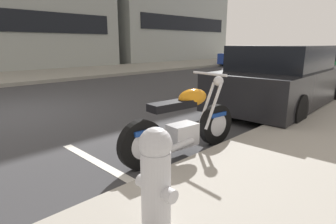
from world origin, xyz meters
TOP-DOWN VIEW (x-y plane):
  - ground_plane at (0.00, 0.00)m, footprint 260.00×260.00m
  - sidewalk_far_curb at (12.00, 6.88)m, footprint 120.00×5.00m
  - parking_stall_stripe at (0.00, -3.78)m, footprint 0.12×2.20m
  - parked_motorcycle at (1.00, -4.16)m, footprint 1.98×0.62m
  - parked_car_at_intersection at (4.78, -3.88)m, footprint 4.42×2.00m
  - car_opposite_curb at (16.36, 3.82)m, footprint 4.28×2.10m
  - fire_hydrant at (-0.49, -5.21)m, footprint 0.24×0.36m

SIDE VIEW (x-z plane):
  - ground_plane at x=0.00m, z-range 0.00..0.00m
  - parking_stall_stripe at x=0.00m, z-range 0.00..0.01m
  - sidewalk_far_curb at x=12.00m, z-range 0.00..0.14m
  - parked_motorcycle at x=1.00m, z-range -0.13..0.98m
  - fire_hydrant at x=-0.49m, z-range 0.16..0.97m
  - car_opposite_curb at x=16.36m, z-range -0.04..1.29m
  - parked_car_at_intersection at x=4.78m, z-range -0.04..1.42m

